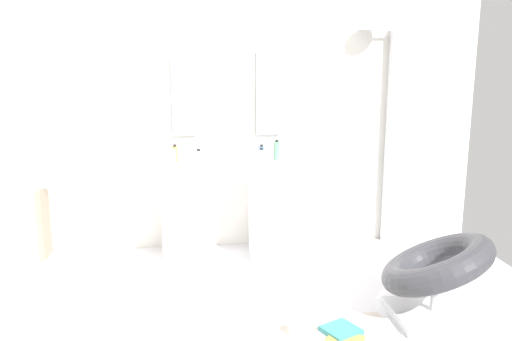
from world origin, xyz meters
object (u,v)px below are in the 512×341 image
object	(u,v)px
lounge_chair	(436,271)
soap_bottle_amber	(175,154)
magazine_teal	(341,330)
pedestal_sink_left	(186,212)
soap_bottle_green	(277,151)
coffee_mug	(295,328)
shower_column	(392,133)
soap_bottle_white	(262,157)
towel_rack	(40,226)
magazine_ochre	(345,341)
pedestal_sink_right	(273,209)
soap_bottle_grey	(174,155)
soap_bottle_clear	(199,158)
soap_bottle_blue	(261,154)

from	to	relation	value
lounge_chair	soap_bottle_amber	xyz separation A→B (m)	(-1.78, 1.38, 0.60)
magazine_teal	soap_bottle_amber	world-z (taller)	soap_bottle_amber
pedestal_sink_left	soap_bottle_green	world-z (taller)	soap_bottle_green
coffee_mug	soap_bottle_green	world-z (taller)	soap_bottle_green
shower_column	soap_bottle_white	distance (m)	1.37
pedestal_sink_left	towel_rack	size ratio (longest dim) A/B	1.03
magazine_ochre	coffee_mug	xyz separation A→B (m)	(-0.29, 0.13, 0.04)
coffee_mug	soap_bottle_white	size ratio (longest dim) A/B	0.67
soap_bottle_amber	coffee_mug	bearing A→B (deg)	-62.65
pedestal_sink_right	soap_bottle_grey	distance (m)	0.99
pedestal_sink_right	soap_bottle_amber	size ratio (longest dim) A/B	6.06
soap_bottle_white	magazine_ochre	bearing A→B (deg)	-76.92
pedestal_sink_right	towel_rack	distance (m)	1.95
towel_rack	soap_bottle_white	size ratio (longest dim) A/B	6.52
soap_bottle_clear	soap_bottle_amber	distance (m)	0.29
shower_column	lounge_chair	world-z (taller)	shower_column
soap_bottle_grey	coffee_mug	bearing A→B (deg)	-62.31
pedestal_sink_right	magazine_ochre	distance (m)	1.60
shower_column	soap_bottle_grey	bearing A→B (deg)	-174.07
pedestal_sink_right	soap_bottle_clear	xyz separation A→B (m)	(-0.65, -0.07, 0.48)
soap_bottle_grey	shower_column	bearing A→B (deg)	5.93
soap_bottle_clear	pedestal_sink_left	bearing A→B (deg)	147.81
shower_column	soap_bottle_grey	xyz separation A→B (m)	(-2.06, -0.21, -0.14)
soap_bottle_amber	soap_bottle_green	xyz separation A→B (m)	(0.90, 0.01, 0.01)
pedestal_sink_right	lounge_chair	xyz separation A→B (m)	(0.93, -1.25, -0.11)
lounge_chair	soap_bottle_green	distance (m)	1.76
magazine_teal	soap_bottle_white	size ratio (longest dim) A/B	1.48
soap_bottle_blue	soap_bottle_white	bearing A→B (deg)	-97.22
lounge_chair	magazine_ochre	world-z (taller)	lounge_chair
pedestal_sink_left	soap_bottle_amber	distance (m)	0.51
lounge_chair	soap_bottle_white	distance (m)	1.70
coffee_mug	soap_bottle_clear	bearing A→B (deg)	113.86
lounge_chair	coffee_mug	size ratio (longest dim) A/B	10.95
magazine_ochre	soap_bottle_amber	size ratio (longest dim) A/B	1.36
magazine_ochre	soap_bottle_white	bearing A→B (deg)	133.89
lounge_chair	soap_bottle_grey	bearing A→B (deg)	142.47
lounge_chair	soap_bottle_amber	size ratio (longest dim) A/B	6.64
towel_rack	magazine_ochre	bearing A→B (deg)	-19.92
coffee_mug	shower_column	bearing A→B (deg)	53.78
towel_rack	soap_bottle_grey	size ratio (longest dim) A/B	6.51
pedestal_sink_right	soap_bottle_blue	xyz separation A→B (m)	(-0.10, 0.06, 0.49)
coffee_mug	soap_bottle_amber	xyz separation A→B (m)	(-0.79, 1.52, 0.89)
pedestal_sink_right	pedestal_sink_left	bearing A→B (deg)	180.00
coffee_mug	soap_bottle_green	xyz separation A→B (m)	(0.12, 1.53, 0.90)
magazine_teal	soap_bottle_grey	size ratio (longest dim) A/B	1.47
magazine_ochre	coffee_mug	bearing A→B (deg)	-172.67
magazine_ochre	shower_column	bearing A→B (deg)	93.12
shower_column	magazine_ochre	world-z (taller)	shower_column
lounge_chair	magazine_ochre	xyz separation A→B (m)	(-0.71, -0.26, -0.33)
pedestal_sink_right	soap_bottle_clear	distance (m)	0.81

